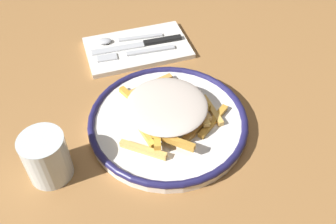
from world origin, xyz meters
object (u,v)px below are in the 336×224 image
at_px(fork, 136,53).
at_px(spoon, 119,40).
at_px(plate, 168,121).
at_px(napkin, 138,48).
at_px(water_glass, 46,157).
at_px(knife, 145,43).
at_px(fries_heap, 170,109).

bearing_deg(fork, spoon, 20.68).
xyz_separation_m(plate, napkin, (0.24, -0.02, -0.01)).
relative_size(napkin, water_glass, 2.66).
distance_m(fork, water_glass, 0.34).
xyz_separation_m(napkin, water_glass, (-0.27, 0.24, 0.04)).
distance_m(napkin, spoon, 0.05).
bearing_deg(napkin, spoon, 46.52).
distance_m(plate, napkin, 0.25).
bearing_deg(fork, water_glass, 137.57).
distance_m(plate, knife, 0.25).
relative_size(napkin, spoon, 1.52).
bearing_deg(plate, fork, -1.38).
relative_size(napkin, fork, 1.32).
distance_m(plate, fork, 0.22).
relative_size(fork, water_glass, 2.02).
distance_m(spoon, water_glass, 0.37).
relative_size(plate, water_glass, 3.38).
height_order(fries_heap, fork, fries_heap).
bearing_deg(water_glass, fries_heap, -81.85).
xyz_separation_m(napkin, knife, (-0.00, -0.02, 0.01)).
relative_size(plate, fork, 1.68).
bearing_deg(knife, fries_heap, 172.51).
xyz_separation_m(fork, water_glass, (-0.25, 0.23, 0.03)).
bearing_deg(fries_heap, knife, -7.49).
height_order(plate, napkin, plate).
relative_size(fries_heap, fork, 1.22).
xyz_separation_m(napkin, fork, (-0.03, 0.01, 0.01)).
relative_size(knife, spoon, 1.38).
bearing_deg(knife, plate, 171.53).
bearing_deg(fork, plate, 178.62).
xyz_separation_m(plate, water_glass, (-0.03, 0.22, 0.03)).
bearing_deg(fork, napkin, -24.47).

